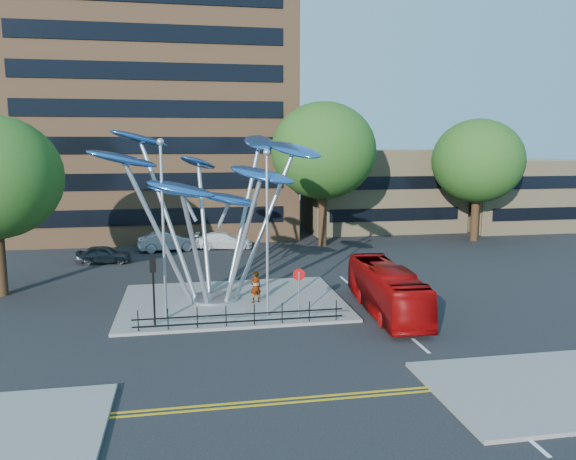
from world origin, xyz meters
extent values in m
plane|color=black|center=(0.00, 0.00, 0.00)|extent=(120.00, 120.00, 0.00)
cube|color=slate|center=(-1.00, 6.00, 0.07)|extent=(12.00, 9.00, 0.15)
cube|color=gold|center=(0.00, -6.00, 0.01)|extent=(40.00, 0.12, 0.01)
cube|color=gold|center=(0.00, -6.30, 0.01)|extent=(40.00, 0.12, 0.01)
cube|color=brown|center=(-6.00, 32.00, 15.00)|extent=(25.00, 15.00, 30.00)
cube|color=tan|center=(16.00, 30.00, 4.00)|extent=(15.00, 8.00, 8.00)
cube|color=tan|center=(30.00, 28.00, 3.50)|extent=(12.00, 8.00, 7.00)
cylinder|color=black|center=(8.00, 22.00, 2.86)|extent=(0.70, 0.70, 5.72)
ellipsoid|color=#1D4D16|center=(8.00, 22.00, 8.06)|extent=(8.80, 8.80, 8.10)
cylinder|color=black|center=(22.00, 22.00, 2.53)|extent=(0.70, 0.70, 5.06)
ellipsoid|color=#1D4D16|center=(22.00, 22.00, 7.13)|extent=(8.00, 8.00, 7.36)
cylinder|color=#9EA0A5|center=(-2.00, 6.50, 0.21)|extent=(2.80, 2.80, 0.12)
cylinder|color=#9EA0A5|center=(-3.20, 5.90, 4.05)|extent=(0.24, 0.24, 7.80)
ellipsoid|color=#2961B3|center=(-6.40, 4.90, 7.95)|extent=(3.92, 2.95, 1.39)
cylinder|color=#9EA0A5|center=(-2.40, 5.50, 3.35)|extent=(0.24, 0.24, 6.40)
ellipsoid|color=#2961B3|center=(-3.60, 3.30, 6.55)|extent=(3.47, 1.78, 1.31)
cylinder|color=#9EA0A5|center=(-1.40, 5.70, 3.65)|extent=(0.24, 0.24, 7.00)
ellipsoid|color=#2961B3|center=(0.40, 4.10, 7.15)|extent=(3.81, 3.11, 1.36)
cylinder|color=#9EA0A5|center=(-0.80, 6.50, 4.25)|extent=(0.24, 0.24, 8.20)
ellipsoid|color=#2961B3|center=(2.60, 6.90, 8.35)|extent=(3.52, 4.06, 1.44)
cylinder|color=#9EA0A5|center=(-1.20, 7.40, 4.45)|extent=(0.24, 0.24, 8.60)
ellipsoid|color=#2961B3|center=(1.00, 9.40, 8.75)|extent=(2.21, 3.79, 1.39)
cylinder|color=#9EA0A5|center=(-2.20, 7.50, 3.85)|extent=(0.24, 0.24, 7.40)
ellipsoid|color=#2961B3|center=(-2.60, 10.10, 7.55)|extent=(3.02, 3.71, 1.34)
cylinder|color=#9EA0A5|center=(-3.00, 6.90, 4.55)|extent=(0.24, 0.24, 8.80)
ellipsoid|color=#2961B3|center=(-5.80, 8.30, 8.95)|extent=(3.88, 3.60, 1.42)
ellipsoid|color=#2961B3|center=(-3.80, 6.70, 6.15)|extent=(3.40, 1.96, 1.13)
ellipsoid|color=#2961B3|center=(-1.10, 6.10, 5.75)|extent=(3.39, 2.16, 1.11)
cylinder|color=#9EA0A5|center=(-4.50, 3.50, 4.40)|extent=(0.14, 0.14, 8.50)
sphere|color=#9EA0A5|center=(-4.50, 3.50, 8.77)|extent=(0.36, 0.36, 0.36)
cylinder|color=#9EA0A5|center=(0.50, 3.00, 4.15)|extent=(0.14, 0.14, 8.00)
sphere|color=#9EA0A5|center=(0.50, 3.00, 8.27)|extent=(0.36, 0.36, 0.36)
cylinder|color=black|center=(-5.00, 2.50, 1.75)|extent=(0.10, 0.10, 3.20)
cube|color=black|center=(-5.00, 2.50, 3.15)|extent=(0.28, 0.18, 0.85)
sphere|color=#FF0C0C|center=(-5.00, 2.50, 3.43)|extent=(0.18, 0.18, 0.18)
cylinder|color=#9EA0A5|center=(2.00, 2.50, 1.30)|extent=(0.08, 0.08, 2.30)
cylinder|color=red|center=(2.00, 2.53, 2.30)|extent=(0.60, 0.04, 0.60)
cube|color=white|center=(2.00, 2.55, 2.30)|extent=(0.42, 0.03, 0.10)
cylinder|color=black|center=(-5.70, 1.70, 0.65)|extent=(0.05, 0.05, 1.00)
cylinder|color=black|center=(-4.36, 1.70, 0.65)|extent=(0.05, 0.05, 1.00)
cylinder|color=black|center=(-3.01, 1.70, 0.65)|extent=(0.05, 0.05, 1.00)
cylinder|color=black|center=(-1.67, 1.70, 0.65)|extent=(0.05, 0.05, 1.00)
cylinder|color=black|center=(-0.33, 1.70, 0.65)|extent=(0.05, 0.05, 1.00)
cylinder|color=black|center=(1.01, 1.70, 0.65)|extent=(0.05, 0.05, 1.00)
cylinder|color=black|center=(2.36, 1.70, 0.65)|extent=(0.05, 0.05, 1.00)
cylinder|color=black|center=(3.70, 1.70, 0.65)|extent=(0.05, 0.05, 1.00)
cube|color=black|center=(-1.00, 1.70, 0.70)|extent=(10.00, 0.06, 0.06)
cube|color=black|center=(-1.00, 1.70, 0.35)|extent=(10.00, 0.06, 0.06)
imported|color=#920606|center=(6.71, 2.87, 1.23)|extent=(2.61, 8.96, 2.47)
imported|color=gray|center=(0.19, 5.41, 1.02)|extent=(0.72, 0.57, 1.73)
imported|color=#3D4045|center=(-9.39, 18.00, 0.66)|extent=(3.96, 1.78, 1.32)
imported|color=#9B9DA3|center=(-4.89, 21.96, 0.79)|extent=(5.01, 2.37, 1.59)
imported|color=silver|center=(-0.39, 22.15, 0.68)|extent=(4.88, 2.39, 1.37)
camera|label=1|loc=(-3.36, -23.91, 8.76)|focal=35.00mm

